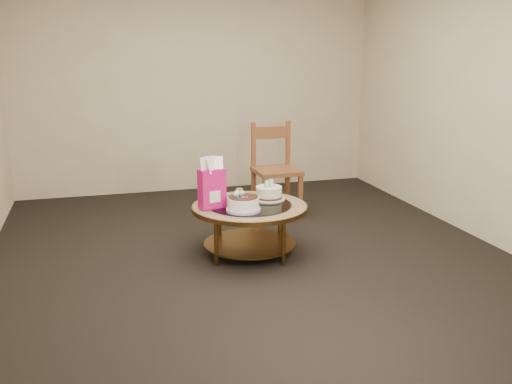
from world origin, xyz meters
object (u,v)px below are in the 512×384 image
object	(u,v)px
cream_cake	(269,193)
coffee_table	(250,213)
gift_bag	(212,183)
decorated_cake	(243,204)
dining_chair	(275,169)

from	to	relation	value
cream_cake	coffee_table	bearing A→B (deg)	-175.58
coffee_table	gift_bag	bearing A→B (deg)	-179.48
decorated_cake	cream_cake	world-z (taller)	cream_cake
coffee_table	cream_cake	distance (m)	0.28
gift_bag	coffee_table	bearing A→B (deg)	-13.45
decorated_cake	coffee_table	bearing A→B (deg)	59.18
decorated_cake	gift_bag	distance (m)	0.33
decorated_cake	gift_bag	bearing A→B (deg)	142.85
coffee_table	decorated_cake	distance (m)	0.25
coffee_table	dining_chair	xyz separation A→B (m)	(0.59, 1.11, 0.13)
decorated_cake	dining_chair	xyz separation A→B (m)	(0.70, 1.29, -0.00)
decorated_cake	cream_cake	bearing A→B (deg)	42.75
dining_chair	gift_bag	bearing A→B (deg)	-131.20
coffee_table	cream_cake	xyz separation A→B (m)	(0.21, 0.12, 0.14)
coffee_table	gift_bag	distance (m)	0.45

